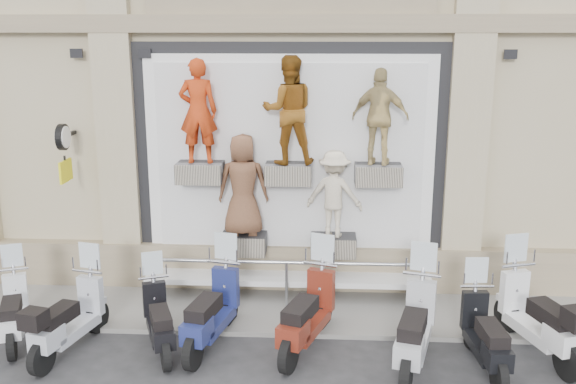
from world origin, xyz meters
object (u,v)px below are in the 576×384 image
scooter_f (307,299)px  scooter_g (416,313)px  scooter_i (539,302)px  scooter_c (68,305)px  guard_rail (287,286)px  scooter_h (486,321)px  scooter_d (158,308)px  clock_sign_bracket (64,145)px  scooter_e (211,297)px  scooter_b (12,299)px

scooter_f → scooter_g: scooter_g is taller
scooter_i → scooter_c: bearing=165.0°
guard_rail → scooter_h: bearing=-31.1°
scooter_d → scooter_h: size_ratio=0.94×
clock_sign_bracket → scooter_e: bearing=-32.2°
guard_rail → scooter_f: bearing=-73.6°
guard_rail → scooter_c: scooter_c is taller
scooter_f → scooter_d: bearing=-157.0°
guard_rail → clock_sign_bracket: size_ratio=4.96×
scooter_b → scooter_f: bearing=-21.3°
scooter_b → scooter_i: 8.00m
clock_sign_bracket → scooter_h: size_ratio=0.56×
scooter_h → scooter_i: bearing=24.1°
scooter_f → scooter_g: 1.61m
guard_rail → scooter_c: size_ratio=2.67×
scooter_e → scooter_h: scooter_e is taller
guard_rail → scooter_b: size_ratio=2.91×
scooter_c → scooter_b: bearing=177.0°
scooter_d → scooter_b: bearing=154.3°
clock_sign_bracket → scooter_g: size_ratio=0.49×
guard_rail → clock_sign_bracket: (-3.90, 0.47, 2.34)m
scooter_c → clock_sign_bracket: bearing=123.0°
scooter_d → scooter_e: bearing=-8.4°
scooter_d → scooter_g: size_ratio=0.83×
scooter_h → scooter_f: bearing=166.0°
clock_sign_bracket → scooter_b: bearing=-98.9°
scooter_e → guard_rail: bearing=63.2°
scooter_c → scooter_e: bearing=22.1°
guard_rail → scooter_d: bearing=-140.9°
scooter_i → scooter_g: bearing=176.5°
scooter_f → scooter_i: scooter_i is taller
scooter_d → scooter_i: (5.66, 0.19, 0.15)m
scooter_i → guard_rail: bearing=143.5°
scooter_g → scooter_h: scooter_g is taller
scooter_c → scooter_i: scooter_i is taller
scooter_g → scooter_i: scooter_i is taller
scooter_d → scooter_f: scooter_f is taller
guard_rail → scooter_e: 1.73m
scooter_c → scooter_i: 6.99m
scooter_b → scooter_d: 2.35m
scooter_c → scooter_e: (2.10, 0.31, 0.05)m
scooter_f → scooter_b: bearing=-161.2°
scooter_c → scooter_f: (3.56, 0.29, 0.06)m
guard_rail → clock_sign_bracket: bearing=173.2°
scooter_c → scooter_h: bearing=12.3°
clock_sign_bracket → scooter_b: size_ratio=0.59×
scooter_d → scooter_c: bearing=164.2°
clock_sign_bracket → scooter_e: size_ratio=0.51×
scooter_b → scooter_c: size_ratio=0.92×
clock_sign_bracket → scooter_i: clock_sign_bracket is taller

